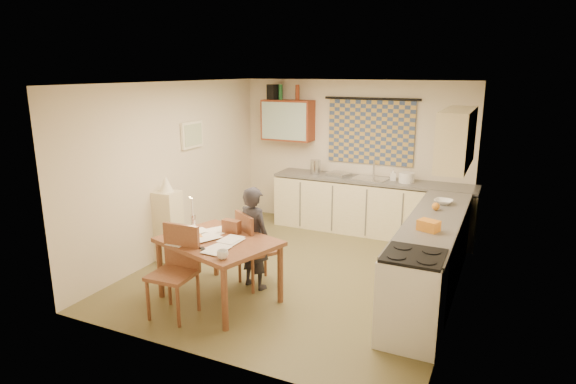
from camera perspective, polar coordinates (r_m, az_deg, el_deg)
The scene contains 44 objects.
floor at distance 6.65m, azimuth 1.38°, elevation -9.37°, with size 4.00×4.50×0.02m, color brown.
ceiling at distance 6.09m, azimuth 1.53°, elevation 12.91°, with size 4.00×4.50×0.02m, color white.
wall_back at distance 8.33m, azimuth 7.72°, elevation 4.44°, with size 4.00×0.02×2.50m, color beige.
wall_front at distance 4.35m, azimuth -10.63°, elevation -4.82°, with size 4.00×0.02×2.50m, color beige.
wall_left at distance 7.27m, azimuth -13.23°, elevation 2.75°, with size 0.02×4.50×2.50m, color beige.
wall_right at distance 5.77m, azimuth 20.06°, elevation -0.70°, with size 0.02×4.50×2.50m, color beige.
window_blind at distance 8.15m, azimuth 9.76°, elevation 6.99°, with size 1.45×0.03×1.05m, color #34466C.
curtain_rod at distance 8.08m, azimuth 9.88°, elevation 10.84°, with size 0.04×0.04×1.60m, color black.
wall_cabinet at distance 8.50m, azimuth -0.01°, elevation 8.50°, with size 0.90×0.34×0.70m, color maroon.
wall_cabinet_glass at distance 8.35m, azimuth -0.51°, elevation 8.40°, with size 0.84×0.02×0.64m, color #99B2A5.
upper_cabinet_right at distance 6.21m, azimuth 19.37°, elevation 6.03°, with size 0.34×1.30×0.70m, color beige.
framed_print at distance 7.49m, azimuth -11.29°, elevation 6.68°, with size 0.04×0.50×0.40m, color white.
print_canvas at distance 7.47m, azimuth -11.14°, elevation 6.67°, with size 0.01×0.42×0.32m, color silver.
counter_back at distance 8.10m, azimuth 9.83°, elevation -1.73°, with size 3.30×0.62×0.92m.
counter_right at distance 6.18m, azimuth 16.68°, elevation -7.26°, with size 0.62×2.95×0.92m.
stove at distance 5.01m, azimuth 14.38°, elevation -12.14°, with size 0.60×0.60×0.93m.
sink at distance 8.00m, azimuth 9.69°, elevation 1.25°, with size 0.55×0.45×0.10m, color silver.
tap at distance 8.13m, azimuth 10.14°, elevation 2.74°, with size 0.03×0.03×0.28m, color silver.
dish_rack at distance 8.14m, azimuth 6.04°, elevation 2.10°, with size 0.35×0.30×0.06m, color silver.
kettle at distance 8.26m, azimuth 3.28°, elevation 2.99°, with size 0.18×0.18×0.24m, color silver.
mixing_bowl at distance 7.84m, azimuth 13.87°, elevation 1.68°, with size 0.24×0.24×0.16m, color white.
soap_bottle at distance 7.93m, azimuth 12.35°, elevation 2.03°, with size 0.11×0.11×0.19m, color white.
bowl at distance 6.73m, azimuth 17.96°, elevation -1.11°, with size 0.26×0.26×0.06m, color white.
orange_bag at distance 5.57m, azimuth 16.33°, elevation -3.83°, with size 0.22×0.16×0.12m, color orange.
fruit_orange at distance 6.40m, azimuth 17.12°, elevation -1.64°, with size 0.10×0.10×0.10m, color orange.
speaker at distance 8.58m, azimuth -1.69°, elevation 11.77°, with size 0.16×0.20×0.26m, color black.
bottle_green at distance 8.53m, azimuth -0.89°, elevation 11.75°, with size 0.07×0.07×0.26m, color #195926.
bottle_brown at distance 8.39m, azimuth 1.13°, elevation 11.71°, with size 0.07×0.07×0.26m, color maroon.
dining_table at distance 5.78m, azimuth -8.12°, elevation -9.09°, with size 1.50×1.30×0.75m.
chair_far at distance 6.13m, azimuth -3.58°, elevation -8.35°, with size 0.61×0.61×0.97m.
chair_near at distance 5.56m, azimuth -13.32°, elevation -11.10°, with size 0.47×0.47×1.00m.
person at distance 5.96m, azimuth -4.04°, elevation -5.43°, with size 0.54×0.42×1.29m, color black.
shelf_stand at distance 7.03m, azimuth -13.95°, elevation -3.95°, with size 0.32×0.30×1.01m, color beige.
lampshade at distance 6.87m, azimuth -14.26°, elevation 0.94°, with size 0.20×0.20×0.22m, color white.
letter_rack at distance 5.83m, azimuth -6.71°, elevation -4.07°, with size 0.22×0.10×0.16m, color brown.
mug at distance 5.07m, azimuth -7.76°, elevation -7.35°, with size 0.16×0.16×0.09m, color white.
magazine at distance 5.84m, azimuth -12.69°, elevation -5.01°, with size 0.21×0.26×0.02m, color maroon.
book at distance 5.85m, azimuth -11.57°, elevation -4.95°, with size 0.30×0.30×0.02m, color orange.
orange_box at distance 5.66m, azimuth -12.67°, elevation -5.53°, with size 0.12×0.08×0.04m, color orange.
eyeglasses at distance 5.35m, azimuth -10.02°, elevation -6.72°, with size 0.13×0.04×0.02m, color black.
candle_holder at distance 6.03m, azimuth -11.13°, elevation -3.51°, with size 0.06×0.06×0.18m, color silver.
candle at distance 5.94m, azimuth -11.29°, elevation -1.77°, with size 0.02×0.02×0.22m, color white.
candle_flame at distance 5.92m, azimuth -11.54°, elevation -0.63°, with size 0.02×0.02×0.02m, color #FFCC66.
papers at distance 5.68m, azimuth -9.41°, elevation -5.42°, with size 0.92×0.94×0.02m.
Camera 1 is at (2.44, -5.58, 2.65)m, focal length 30.00 mm.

